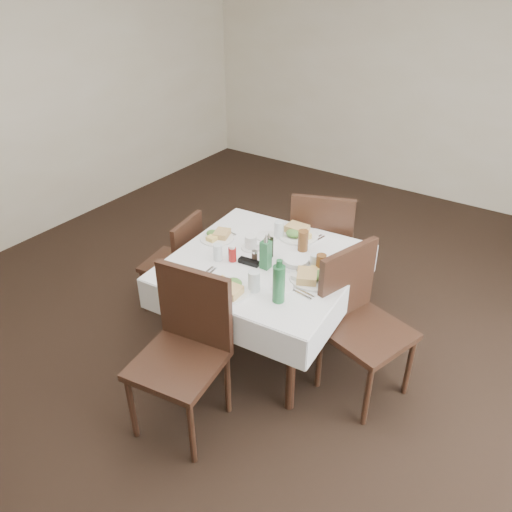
# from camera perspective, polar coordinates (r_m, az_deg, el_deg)

# --- Properties ---
(ground_plane) EXTENTS (7.00, 7.00, 0.00)m
(ground_plane) POSITION_cam_1_polar(r_m,az_deg,el_deg) (3.80, 0.99, -10.94)
(ground_plane) COLOR black
(room_shell) EXTENTS (6.04, 7.04, 2.80)m
(room_shell) POSITION_cam_1_polar(r_m,az_deg,el_deg) (2.94, 1.30, 14.58)
(room_shell) COLOR beige
(room_shell) RESTS_ON ground
(dining_table) EXTENTS (1.31, 1.31, 0.76)m
(dining_table) POSITION_cam_1_polar(r_m,az_deg,el_deg) (3.45, 0.95, -1.76)
(dining_table) COLOR black
(dining_table) RESTS_ON ground
(chair_north) EXTENTS (0.62, 0.62, 1.02)m
(chair_north) POSITION_cam_1_polar(r_m,az_deg,el_deg) (4.04, 7.52, 1.71)
(chair_north) COLOR black
(chair_north) RESTS_ON ground
(chair_south) EXTENTS (0.55, 0.55, 1.03)m
(chair_south) POSITION_cam_1_polar(r_m,az_deg,el_deg) (3.02, -8.02, -9.74)
(chair_south) COLOR black
(chair_south) RESTS_ON ground
(chair_east) EXTENTS (0.60, 0.60, 1.02)m
(chair_east) POSITION_cam_1_polar(r_m,az_deg,el_deg) (3.28, 11.56, -6.58)
(chair_east) COLOR black
(chair_east) RESTS_ON ground
(chair_west) EXTENTS (0.46, 0.46, 0.84)m
(chair_west) POSITION_cam_1_polar(r_m,az_deg,el_deg) (4.01, -8.82, -0.27)
(chair_west) COLOR black
(chair_west) RESTS_ON ground
(meal_north) EXTENTS (0.30, 0.30, 0.07)m
(meal_north) POSITION_cam_1_polar(r_m,az_deg,el_deg) (3.70, 4.77, 2.64)
(meal_north) COLOR white
(meal_north) RESTS_ON dining_table
(meal_south) EXTENTS (0.29, 0.29, 0.06)m
(meal_south) POSITION_cam_1_polar(r_m,az_deg,el_deg) (3.09, -3.17, -3.69)
(meal_south) COLOR white
(meal_south) RESTS_ON dining_table
(meal_east) EXTENTS (0.31, 0.31, 0.07)m
(meal_east) POSITION_cam_1_polar(r_m,az_deg,el_deg) (3.22, 6.49, -2.29)
(meal_east) COLOR white
(meal_east) RESTS_ON dining_table
(meal_west) EXTENTS (0.25, 0.25, 0.05)m
(meal_west) POSITION_cam_1_polar(r_m,az_deg,el_deg) (3.67, -4.46, 2.31)
(meal_west) COLOR white
(meal_west) RESTS_ON dining_table
(side_plate_a) EXTENTS (0.16, 0.16, 0.01)m
(side_plate_a) POSITION_cam_1_polar(r_m,az_deg,el_deg) (3.68, 1.22, 2.25)
(side_plate_a) COLOR white
(side_plate_a) RESTS_ON dining_table
(side_plate_b) EXTENTS (0.14, 0.14, 0.01)m
(side_plate_b) POSITION_cam_1_polar(r_m,az_deg,el_deg) (3.13, 3.02, -3.60)
(side_plate_b) COLOR white
(side_plate_b) RESTS_ON dining_table
(water_n) EXTENTS (0.07, 0.07, 0.13)m
(water_n) POSITION_cam_1_polar(r_m,az_deg,el_deg) (3.66, 2.65, 3.04)
(water_n) COLOR silver
(water_n) RESTS_ON dining_table
(water_s) EXTENTS (0.07, 0.07, 0.14)m
(water_s) POSITION_cam_1_polar(r_m,az_deg,el_deg) (3.07, -0.23, -2.88)
(water_s) COLOR silver
(water_s) RESTS_ON dining_table
(water_e) EXTENTS (0.06, 0.06, 0.12)m
(water_e) POSITION_cam_1_polar(r_m,az_deg,el_deg) (3.29, 6.73, -0.73)
(water_e) COLOR silver
(water_e) RESTS_ON dining_table
(water_w) EXTENTS (0.06, 0.06, 0.12)m
(water_w) POSITION_cam_1_polar(r_m,az_deg,el_deg) (3.40, -4.38, 0.44)
(water_w) COLOR silver
(water_w) RESTS_ON dining_table
(iced_tea_a) EXTENTS (0.07, 0.07, 0.15)m
(iced_tea_a) POSITION_cam_1_polar(r_m,az_deg,el_deg) (3.50, 5.40, 1.76)
(iced_tea_a) COLOR brown
(iced_tea_a) RESTS_ON dining_table
(iced_tea_b) EXTENTS (0.07, 0.07, 0.14)m
(iced_tea_b) POSITION_cam_1_polar(r_m,az_deg,el_deg) (3.26, 7.43, -0.93)
(iced_tea_b) COLOR brown
(iced_tea_b) RESTS_ON dining_table
(bread_basket) EXTENTS (0.19, 0.19, 0.06)m
(bread_basket) POSITION_cam_1_polar(r_m,az_deg,el_deg) (3.33, 4.55, -0.79)
(bread_basket) COLOR silver
(bread_basket) RESTS_ON dining_table
(oil_cruet_dark) EXTENTS (0.05, 0.05, 0.20)m
(oil_cruet_dark) POSITION_cam_1_polar(r_m,az_deg,el_deg) (3.40, 1.45, 1.06)
(oil_cruet_dark) COLOR black
(oil_cruet_dark) RESTS_ON dining_table
(oil_cruet_green) EXTENTS (0.06, 0.06, 0.25)m
(oil_cruet_green) POSITION_cam_1_polar(r_m,az_deg,el_deg) (3.27, 1.12, 0.28)
(oil_cruet_green) COLOR #226035
(oil_cruet_green) RESTS_ON dining_table
(ketchup_bottle) EXTENTS (0.05, 0.05, 0.12)m
(ketchup_bottle) POSITION_cam_1_polar(r_m,az_deg,el_deg) (3.38, -2.72, 0.25)
(ketchup_bottle) COLOR #A51917
(ketchup_bottle) RESTS_ON dining_table
(salt_shaker) EXTENTS (0.03, 0.03, 0.07)m
(salt_shaker) POSITION_cam_1_polar(r_m,az_deg,el_deg) (3.37, -0.14, -0.12)
(salt_shaker) COLOR white
(salt_shaker) RESTS_ON dining_table
(pepper_shaker) EXTENTS (0.04, 0.04, 0.09)m
(pepper_shaker) POSITION_cam_1_polar(r_m,az_deg,el_deg) (3.36, -0.16, -0.06)
(pepper_shaker) COLOR #432F26
(pepper_shaker) RESTS_ON dining_table
(coffee_mug) EXTENTS (0.15, 0.14, 0.10)m
(coffee_mug) POSITION_cam_1_polar(r_m,az_deg,el_deg) (3.52, -0.56, 1.53)
(coffee_mug) COLOR white
(coffee_mug) RESTS_ON dining_table
(sunglasses) EXTENTS (0.15, 0.06, 0.03)m
(sunglasses) POSITION_cam_1_polar(r_m,az_deg,el_deg) (3.36, -0.79, -0.68)
(sunglasses) COLOR black
(sunglasses) RESTS_ON dining_table
(green_bottle) EXTENTS (0.08, 0.08, 0.29)m
(green_bottle) POSITION_cam_1_polar(r_m,az_deg,el_deg) (2.95, 2.62, -3.14)
(green_bottle) COLOR #226035
(green_bottle) RESTS_ON dining_table
(sugar_caddy) EXTENTS (0.10, 0.06, 0.05)m
(sugar_caddy) POSITION_cam_1_polar(r_m,az_deg,el_deg) (3.18, 4.91, -2.63)
(sugar_caddy) COLOR white
(sugar_caddy) RESTS_ON dining_table
(cutlery_n) EXTENTS (0.07, 0.18, 0.01)m
(cutlery_n) POSITION_cam_1_polar(r_m,az_deg,el_deg) (3.67, 6.84, 1.86)
(cutlery_n) COLOR silver
(cutlery_n) RESTS_ON dining_table
(cutlery_s) EXTENTS (0.06, 0.18, 0.01)m
(cutlery_s) POSITION_cam_1_polar(r_m,az_deg,el_deg) (3.27, -5.63, -2.05)
(cutlery_s) COLOR silver
(cutlery_s) RESTS_ON dining_table
(cutlery_e) EXTENTS (0.19, 0.07, 0.01)m
(cutlery_e) POSITION_cam_1_polar(r_m,az_deg,el_deg) (3.10, 5.15, -4.16)
(cutlery_e) COLOR silver
(cutlery_e) RESTS_ON dining_table
(cutlery_w) EXTENTS (0.17, 0.06, 0.01)m
(cutlery_w) POSITION_cam_1_polar(r_m,az_deg,el_deg) (3.75, -3.39, 2.73)
(cutlery_w) COLOR silver
(cutlery_w) RESTS_ON dining_table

